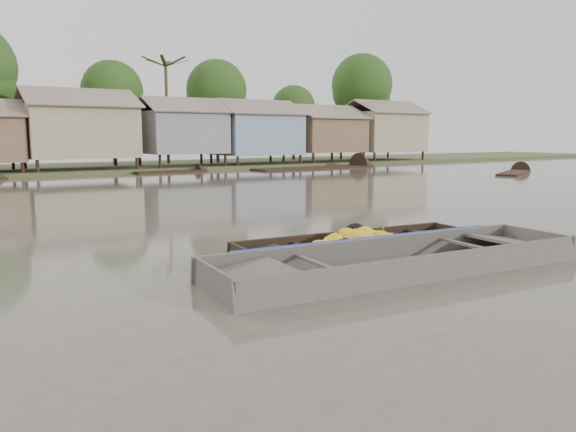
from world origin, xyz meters
TOP-DOWN VIEW (x-y plane):
  - ground at (0.00, 0.00)m, footprint 120.00×120.00m
  - riverbank at (3.03, 31.86)m, footprint 120.00×12.47m
  - banana_boat at (1.36, 0.50)m, footprint 5.43×1.71m
  - viewer_boat at (1.13, -1.11)m, footprint 7.44×2.51m
  - distant_boats at (8.25, 23.72)m, footprint 48.83×15.20m

SIDE VIEW (x-z plane):
  - distant_boats at x=8.25m, z-range -0.22..0.12m
  - ground at x=0.00m, z-range 0.00..0.00m
  - viewer_boat at x=1.13m, z-range -0.24..0.35m
  - banana_boat at x=1.36m, z-range -0.23..0.52m
  - riverbank at x=3.03m, z-range -2.04..8.18m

